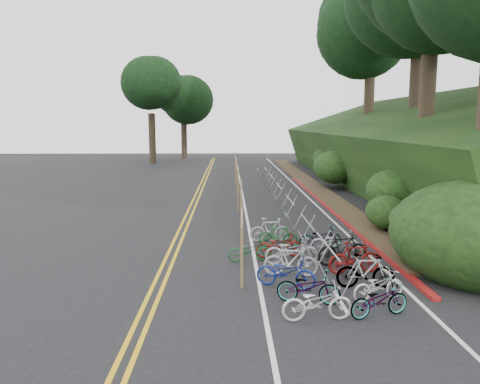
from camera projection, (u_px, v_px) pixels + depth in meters
The scene contains 11 objects.
ground at pixel (226, 279), 14.43m from camera, with size 120.00×120.00×0.00m, color black.
road_markings at pixel (239, 215), 24.43m from camera, with size 7.47×80.00×0.01m.
red_curb at pixel (328, 207), 26.42m from camera, with size 0.25×28.00×0.10m, color maroon.
embankment at pixel (410, 154), 33.18m from camera, with size 14.30×48.14×9.11m.
tree_cluster at pixel (359, 23), 34.67m from camera, with size 33.03×54.52×19.42m.
bike_rack_front at pixel (327, 255), 13.78m from camera, with size 1.16×3.26×1.22m.
bike_racks_rest at pixel (279, 191), 27.23m from camera, with size 1.14×23.00×1.17m.
signpost_near at pixel (242, 241), 13.43m from camera, with size 0.08×0.40×2.45m.
signposts_rest at pixel (237, 179), 28.08m from camera, with size 0.08×18.40×2.50m.
bike_front at pixel (249, 250), 16.19m from camera, with size 1.49×0.52×0.78m, color #144C1E.
bike_valet at pixel (317, 258), 14.94m from camera, with size 3.51×9.39×1.10m.
Camera 1 is at (0.12, -13.89, 4.77)m, focal length 35.00 mm.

